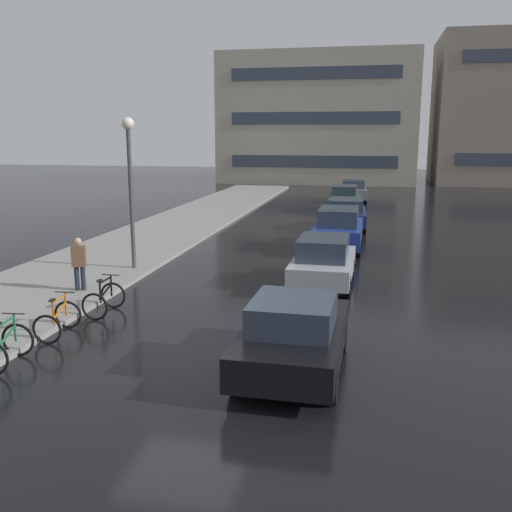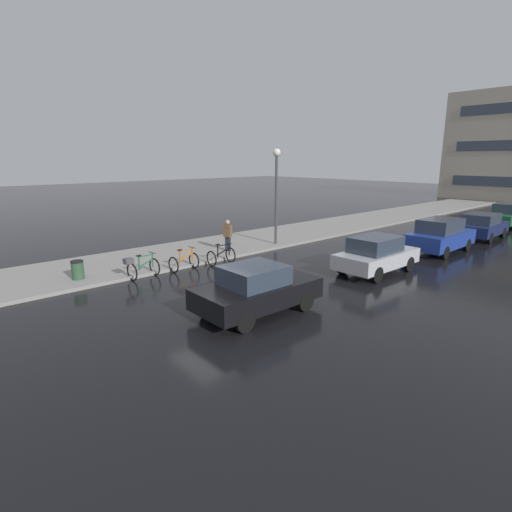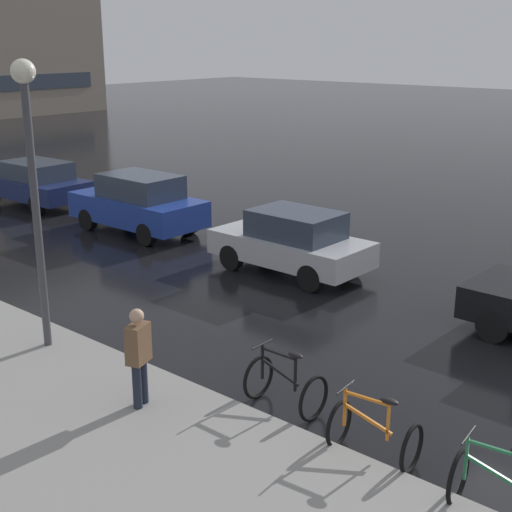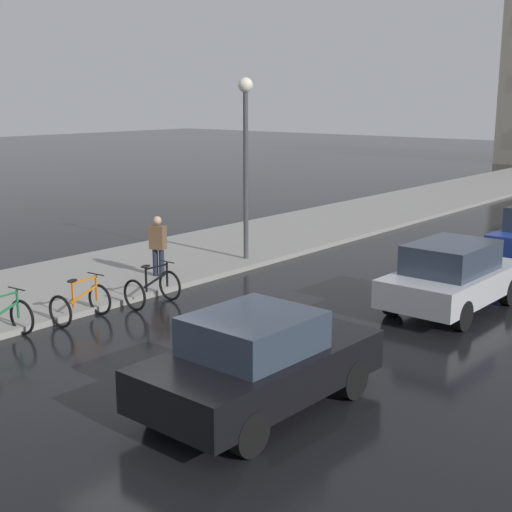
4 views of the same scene
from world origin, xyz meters
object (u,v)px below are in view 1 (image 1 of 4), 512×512
car_green (344,199)px  car_grey (353,191)px  bicycle_second (58,320)px  pedestrian (79,263)px  car_blue (338,229)px  streetlamp (130,169)px  bicycle_nearest (1,345)px  car_silver (323,261)px  car_black (294,335)px  bicycle_third (104,299)px  car_navy (346,213)px

car_green → car_grey: (0.29, 6.04, -0.05)m
bicycle_second → pedestrian: bearing=110.2°
car_blue → bicycle_second: bearing=-116.6°
car_blue → car_green: bearing=91.6°
pedestrian → streetlamp: streetlamp is taller
bicycle_nearest → car_blue: size_ratio=0.33×
bicycle_nearest → car_silver: 9.73m
car_blue → car_green: car_blue is taller
car_grey → streetlamp: 23.82m
bicycle_second → car_black: car_black is taller
bicycle_third → car_green: car_green is taller
car_silver → car_navy: 11.26m
bicycle_nearest → car_black: 5.92m
car_grey → streetlamp: (-6.65, -22.70, 2.76)m
car_green → car_blue: bearing=-88.4°
bicycle_second → car_grey: car_grey is taller
bicycle_third → pedestrian: pedestrian is taller
bicycle_nearest → bicycle_second: 1.97m
bicycle_nearest → car_green: car_green is taller
bicycle_nearest → streetlamp: 8.94m
car_silver → car_grey: 23.29m
car_green → streetlamp: streetlamp is taller
bicycle_nearest → car_blue: car_blue is taller
bicycle_third → car_silver: car_silver is taller
bicycle_second → car_grey: 29.69m
car_silver → pedestrian: bearing=-160.6°
bicycle_nearest → bicycle_second: bearing=86.9°
bicycle_nearest → streetlamp: bearing=95.1°
bicycle_third → car_navy: 16.30m
bicycle_nearest → bicycle_third: (0.41, 3.75, -0.10)m
bicycle_third → car_black: bearing=-26.6°
car_silver → car_green: size_ratio=0.93×
car_black → car_navy: size_ratio=0.97×
bicycle_second → car_grey: (5.80, 29.11, 0.37)m
bicycle_nearest → pedestrian: 5.48m
car_blue → streetlamp: streetlamp is taller
bicycle_nearest → car_grey: size_ratio=0.33×
car_green → car_navy: bearing=-86.3°
bicycle_third → car_green: size_ratio=0.27×
bicycle_nearest → car_navy: car_navy is taller
bicycle_nearest → car_black: car_black is taller
bicycle_second → streetlamp: streetlamp is taller
bicycle_third → pedestrian: size_ratio=0.67×
bicycle_second → streetlamp: size_ratio=0.23×
car_black → car_green: bearing=90.5°
bicycle_third → car_black: size_ratio=0.28×
car_blue → car_navy: bearing=89.4°
streetlamp → car_black: bearing=-48.2°
car_green → bicycle_nearest: bearing=-102.6°
car_navy → car_grey: car_navy is taller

